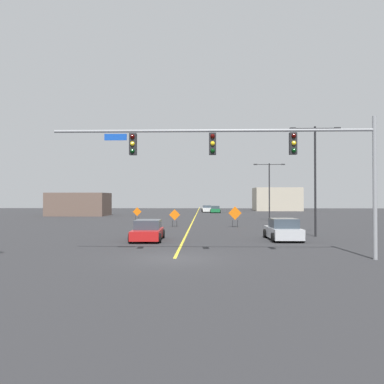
# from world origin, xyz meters

# --- Properties ---
(ground) EXTENTS (192.19, 192.19, 0.00)m
(ground) POSITION_xyz_m (0.00, 0.00, 0.00)
(ground) COLOR #2D2D30
(road_centre_stripe) EXTENTS (0.16, 106.77, 0.01)m
(road_centre_stripe) POSITION_xyz_m (0.00, 53.39, 0.00)
(road_centre_stripe) COLOR yellow
(road_centre_stripe) RESTS_ON ground
(traffic_signal_assembly) EXTENTS (15.60, 0.44, 6.87)m
(traffic_signal_assembly) POSITION_xyz_m (3.86, -0.02, 5.18)
(traffic_signal_assembly) COLOR gray
(traffic_signal_assembly) RESTS_ON ground
(street_lamp_near_right) EXTENTS (3.82, 0.24, 8.41)m
(street_lamp_near_right) POSITION_xyz_m (9.91, 11.28, 4.99)
(street_lamp_near_right) COLOR black
(street_lamp_near_right) RESTS_ON ground
(street_lamp_far_right) EXTENTS (4.02, 0.24, 7.44)m
(street_lamp_far_right) POSITION_xyz_m (9.85, 32.23, 4.49)
(street_lamp_far_right) COLOR black
(street_lamp_far_right) RESTS_ON ground
(construction_sign_median_far) EXTENTS (1.12, 0.22, 1.79)m
(construction_sign_median_far) POSITION_xyz_m (-1.58, 21.17, 1.13)
(construction_sign_median_far) COLOR orange
(construction_sign_median_far) RESTS_ON ground
(construction_sign_left_shoulder) EXTENTS (1.34, 0.35, 2.10)m
(construction_sign_left_shoulder) POSITION_xyz_m (4.54, 20.77, 1.33)
(construction_sign_left_shoulder) COLOR orange
(construction_sign_left_shoulder) RESTS_ON ground
(construction_sign_median_near) EXTENTS (1.12, 0.19, 1.78)m
(construction_sign_median_near) POSITION_xyz_m (-7.00, 30.44, 1.12)
(construction_sign_median_near) COLOR orange
(construction_sign_median_near) RESTS_ON ground
(car_silver_mid) EXTENTS (2.23, 4.40, 1.52)m
(car_silver_mid) POSITION_xyz_m (6.95, 8.69, 0.69)
(car_silver_mid) COLOR #B7BABF
(car_silver_mid) RESTS_ON ground
(car_red_passing) EXTENTS (2.22, 4.47, 1.42)m
(car_red_passing) POSITION_xyz_m (-2.48, 8.17, 0.66)
(car_red_passing) COLOR red
(car_red_passing) RESTS_ON ground
(car_green_near) EXTENTS (2.14, 4.26, 1.40)m
(car_green_near) POSITION_xyz_m (3.66, 60.25, 0.64)
(car_green_near) COLOR #196B38
(car_green_near) RESTS_ON ground
(car_white_distant) EXTENTS (2.19, 4.35, 1.43)m
(car_white_distant) POSITION_xyz_m (1.96, 63.85, 0.66)
(car_white_distant) COLOR white
(car_white_distant) RESTS_ON ground
(roadside_building_east) EXTENTS (10.50, 8.39, 5.36)m
(roadside_building_east) POSITION_xyz_m (18.47, 74.32, 2.68)
(roadside_building_east) COLOR #B2A893
(roadside_building_east) RESTS_ON ground
(roadside_building_west) EXTENTS (9.52, 6.59, 3.81)m
(roadside_building_west) POSITION_xyz_m (-19.58, 46.66, 1.91)
(roadside_building_west) COLOR brown
(roadside_building_west) RESTS_ON ground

